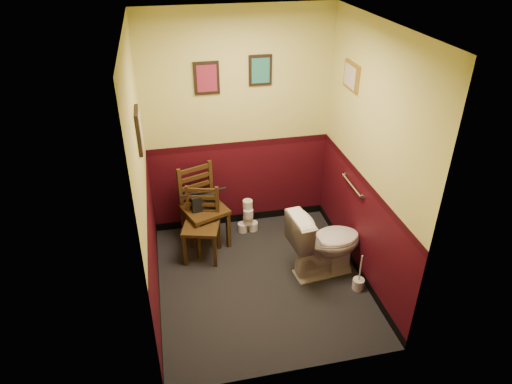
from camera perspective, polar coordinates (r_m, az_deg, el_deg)
floor at (r=5.13m, az=0.60°, el=-11.05°), size 2.20×2.40×0.00m
ceiling at (r=3.89m, az=0.83°, el=20.06°), size 2.20×2.40×0.00m
wall_back at (r=5.41m, az=-2.15°, el=8.24°), size 2.20×0.00×2.70m
wall_front at (r=3.38m, az=5.24°, el=-7.21°), size 2.20×0.00×2.70m
wall_left at (r=4.27m, az=-13.85°, el=0.76°), size 0.00×2.40×2.70m
wall_right at (r=4.69m, az=13.93°, el=3.60°), size 0.00×2.40×2.70m
grab_bar at (r=5.07m, az=11.91°, el=0.82°), size 0.05×0.56×0.06m
framed_print_back_a at (r=5.15m, az=-6.19°, el=13.97°), size 0.28×0.04×0.36m
framed_print_back_b at (r=5.23m, az=0.55°, el=14.97°), size 0.26×0.04×0.34m
framed_print_left at (r=4.14m, az=-14.42°, el=7.47°), size 0.04×0.30×0.38m
framed_print_right at (r=4.94m, az=11.82°, el=13.99°), size 0.04×0.34×0.28m
toilet at (r=5.06m, az=8.61°, el=-6.30°), size 0.87×0.55×0.80m
toilet_brush at (r=5.12m, az=12.67°, el=-11.07°), size 0.12×0.12×0.45m
chair_left at (r=5.28m, az=-6.80°, el=-4.07°), size 0.49×0.49×0.85m
chair_right at (r=5.44m, az=-6.66°, el=-1.94°), size 0.60×0.60×1.00m
handbag at (r=5.35m, az=-6.52°, el=-1.08°), size 0.33×0.20×0.23m
tp_stack at (r=5.77m, az=-1.02°, el=-3.31°), size 0.26×0.16×0.45m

